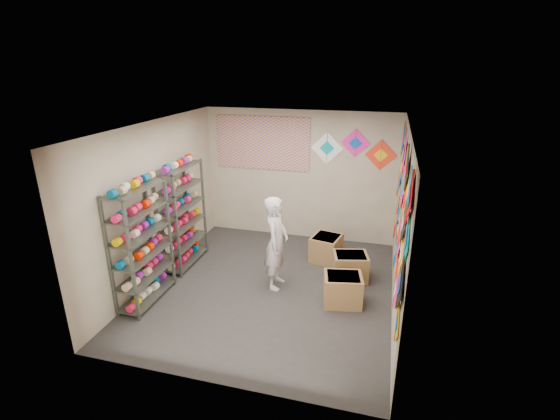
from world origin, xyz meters
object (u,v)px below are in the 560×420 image
(shelf_rack_back, at_px, (182,216))
(carton_c, at_px, (326,248))
(shopkeeper, at_px, (276,243))
(carton_a, at_px, (343,289))
(shelf_rack_front, at_px, (142,246))
(carton_b, at_px, (350,267))

(shelf_rack_back, bearing_deg, carton_c, 17.71)
(shopkeeper, height_order, carton_a, shopkeeper)
(shelf_rack_back, bearing_deg, shelf_rack_front, -90.00)
(carton_b, bearing_deg, shelf_rack_back, 169.86)
(carton_b, xyz_separation_m, carton_c, (-0.52, 0.62, 0.01))
(shelf_rack_front, relative_size, shelf_rack_back, 1.00)
(shelf_rack_back, bearing_deg, carton_a, -11.14)
(shelf_rack_front, xyz_separation_m, shopkeeper, (1.87, 0.95, -0.16))
(shelf_rack_back, distance_m, carton_a, 3.15)
(shopkeeper, bearing_deg, shelf_rack_front, 116.24)
(shelf_rack_back, xyz_separation_m, carton_a, (3.01, -0.59, -0.71))
(shelf_rack_front, relative_size, shopkeeper, 1.20)
(shelf_rack_front, distance_m, carton_c, 3.37)
(carton_b, height_order, carton_c, carton_c)
(shopkeeper, relative_size, carton_a, 2.74)
(carton_a, xyz_separation_m, carton_b, (0.04, 0.79, -0.00))
(carton_a, distance_m, carton_c, 1.48)
(carton_b, bearing_deg, carton_a, -106.37)
(carton_b, bearing_deg, shopkeeper, -169.17)
(shelf_rack_back, xyz_separation_m, carton_b, (3.05, 0.19, -0.71))
(carton_a, relative_size, carton_c, 1.04)
(shelf_rack_back, relative_size, carton_a, 3.28)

